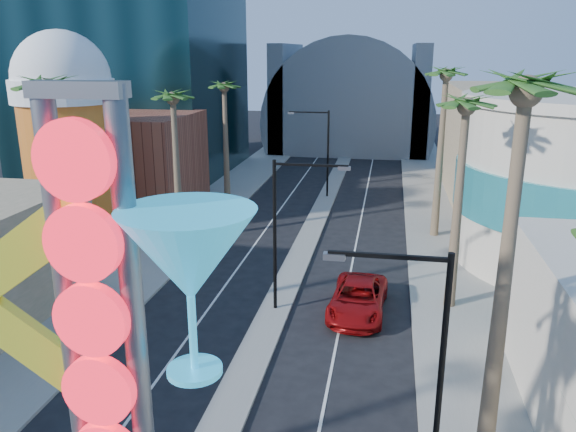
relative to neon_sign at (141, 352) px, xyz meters
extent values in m
cube|color=gray|center=(-10.32, 32.04, -7.23)|extent=(5.00, 100.00, 0.15)
cube|color=gray|center=(8.68, 32.04, -7.23)|extent=(5.00, 100.00, 0.15)
cube|color=gray|center=(-0.82, 35.04, -7.23)|extent=(1.60, 84.00, 0.15)
cube|color=brown|center=(-16.82, 35.04, -3.31)|extent=(10.00, 10.00, 8.00)
cube|color=#90825D|center=(15.18, 45.04, -2.31)|extent=(10.00, 20.00, 10.00)
cylinder|color=orange|center=(-17.82, 27.04, -2.31)|extent=(6.40, 6.40, 10.00)
cylinder|color=white|center=(-17.82, 27.04, 3.09)|extent=(7.00, 7.00, 1.60)
sphere|color=white|center=(-17.82, 27.04, 3.89)|extent=(6.60, 6.60, 6.60)
cylinder|color=slate|center=(-0.82, 69.04, -3.31)|extent=(22.00, 16.00, 22.00)
cube|color=slate|center=(-9.82, 69.04, -0.31)|extent=(2.00, 16.00, 14.00)
cube|color=slate|center=(8.18, 69.04, -0.31)|extent=(2.00, 16.00, 14.00)
cylinder|color=slate|center=(-1.52, 0.04, -0.81)|extent=(0.44, 0.44, 12.00)
cylinder|color=slate|center=(-0.12, 0.04, -0.81)|extent=(0.44, 0.44, 12.00)
cube|color=slate|center=(-0.82, 0.04, 5.09)|extent=(1.80, 0.50, 0.30)
cylinder|color=red|center=(-0.82, -0.31, 3.89)|extent=(1.50, 0.25, 1.50)
cylinder|color=red|center=(-0.82, -0.31, 2.34)|extent=(1.50, 0.25, 1.50)
cylinder|color=red|center=(-0.82, -0.31, 0.79)|extent=(1.50, 0.25, 1.50)
cylinder|color=red|center=(-0.82, -0.31, -0.76)|extent=(1.50, 0.25, 1.50)
cube|color=yellow|center=(-2.42, 0.04, 1.89)|extent=(3.47, 0.25, 2.80)
cube|color=yellow|center=(-2.42, 0.04, -0.11)|extent=(3.47, 0.25, 2.80)
cone|color=#239FCB|center=(1.08, 0.04, 2.09)|extent=(2.60, 2.60, 1.80)
cylinder|color=#239FCB|center=(1.08, 0.04, 0.49)|extent=(0.16, 0.16, 1.60)
cylinder|color=#239FCB|center=(1.08, 0.04, -0.31)|extent=(1.10, 1.10, 0.12)
cylinder|color=black|center=(-0.82, 17.04, -3.31)|extent=(0.18, 0.18, 8.00)
cube|color=black|center=(0.98, 17.04, 0.49)|extent=(3.60, 0.12, 0.12)
cube|color=slate|center=(2.58, 17.04, 0.39)|extent=(0.60, 0.25, 0.18)
cylinder|color=black|center=(-0.82, 41.04, -3.31)|extent=(0.18, 0.18, 8.00)
cube|color=black|center=(-2.62, 41.04, 0.49)|extent=(3.60, 0.12, 0.12)
cube|color=slate|center=(-4.22, 41.04, 0.39)|extent=(0.60, 0.25, 0.18)
cylinder|color=black|center=(6.38, 5.04, -3.31)|extent=(0.18, 0.18, 8.00)
cube|color=black|center=(4.76, 5.04, 0.49)|extent=(3.24, 0.12, 0.12)
cube|color=slate|center=(3.32, 5.04, 0.39)|extent=(0.60, 0.25, 0.18)
cylinder|color=brown|center=(-9.82, 13.04, -1.56)|extent=(0.40, 0.40, 11.50)
sphere|color=#1D4918|center=(-9.82, 13.04, 4.19)|extent=(2.40, 2.40, 2.40)
cylinder|color=brown|center=(-9.82, 27.04, -2.31)|extent=(0.40, 0.40, 10.00)
sphere|color=#1D4918|center=(-9.82, 27.04, 2.69)|extent=(2.40, 2.40, 2.40)
cylinder|color=brown|center=(-9.82, 39.04, -2.31)|extent=(0.40, 0.40, 10.00)
sphere|color=#1D4918|center=(-9.82, 39.04, 2.69)|extent=(2.40, 2.40, 2.40)
cylinder|color=brown|center=(8.18, 7.04, -1.31)|extent=(0.40, 0.40, 12.00)
sphere|color=#1D4918|center=(8.18, 7.04, 4.69)|extent=(2.40, 2.40, 2.40)
cylinder|color=brown|center=(8.18, 19.04, -2.06)|extent=(0.40, 0.40, 10.50)
sphere|color=#1D4918|center=(8.18, 19.04, 3.19)|extent=(2.40, 2.40, 2.40)
cylinder|color=brown|center=(8.18, 31.04, -1.56)|extent=(0.40, 0.40, 11.50)
sphere|color=#1D4918|center=(8.18, 31.04, 4.19)|extent=(2.40, 2.40, 2.40)
imported|color=#9A0B0D|center=(3.45, 17.47, -6.49)|extent=(3.04, 6.05, 1.64)
camera|label=1|loc=(4.64, -9.24, 5.74)|focal=35.00mm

